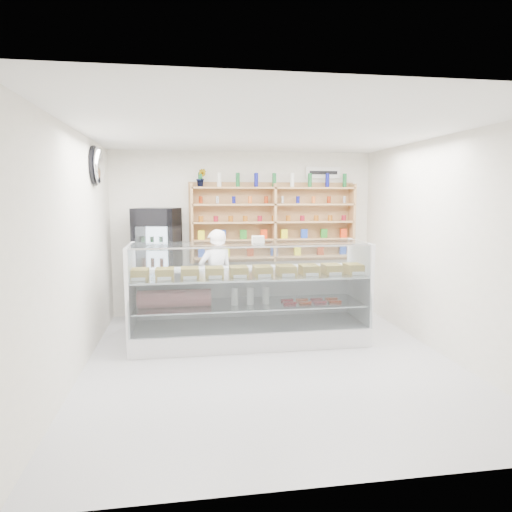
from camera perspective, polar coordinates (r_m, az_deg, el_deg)
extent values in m
plane|color=#B7B6BB|center=(5.83, 1.81, -12.99)|extent=(5.00, 5.00, 0.00)
plane|color=white|center=(5.52, 1.94, 15.42)|extent=(5.00, 5.00, 0.00)
plane|color=silver|center=(7.96, -1.50, 2.87)|extent=(4.50, 0.00, 4.50)
plane|color=silver|center=(3.11, 10.54, -4.45)|extent=(4.50, 0.00, 4.50)
plane|color=silver|center=(5.54, -21.64, 0.34)|extent=(0.00, 5.00, 5.00)
plane|color=silver|center=(6.32, 22.36, 1.12)|extent=(0.00, 5.00, 5.00)
cube|color=white|center=(6.48, -0.79, -9.61)|extent=(3.24, 0.92, 0.27)
cube|color=white|center=(6.77, -1.31, -4.70)|extent=(3.24, 0.05, 0.68)
cube|color=silver|center=(6.37, -0.80, -6.03)|extent=(3.11, 0.81, 0.02)
cube|color=silver|center=(6.29, -0.80, -2.48)|extent=(3.18, 0.84, 0.02)
cube|color=silver|center=(5.88, -0.19, -4.31)|extent=(3.18, 0.13, 1.13)
cube|color=silver|center=(6.17, -0.74, 1.58)|extent=(3.18, 0.64, 0.01)
imported|color=white|center=(7.17, -5.02, -2.78)|extent=(0.64, 0.52, 1.53)
cube|color=black|center=(7.60, -12.14, -1.12)|extent=(0.79, 0.78, 1.85)
cube|color=#310538|center=(7.23, -11.91, 4.73)|extent=(0.64, 0.17, 0.26)
cube|color=silver|center=(7.30, -11.70, -2.11)|extent=(0.55, 0.13, 1.46)
cube|color=tan|center=(7.72, -8.00, 4.07)|extent=(0.04, 0.28, 1.33)
cube|color=tan|center=(7.87, 2.27, 4.20)|extent=(0.04, 0.28, 1.33)
cube|color=tan|center=(8.25, 11.88, 4.20)|extent=(0.04, 0.28, 1.33)
cube|color=tan|center=(7.92, 2.25, -0.07)|extent=(2.80, 0.28, 0.03)
cube|color=tan|center=(7.89, 2.26, 2.09)|extent=(2.80, 0.28, 0.03)
cube|color=tan|center=(7.87, 2.27, 4.27)|extent=(2.80, 0.28, 0.03)
cube|color=tan|center=(7.86, 2.28, 6.45)|extent=(2.80, 0.28, 0.03)
cube|color=tan|center=(7.86, 2.29, 8.50)|extent=(2.80, 0.28, 0.03)
imported|color=#1E6626|center=(7.72, -6.88, 9.67)|extent=(0.18, 0.16, 0.29)
ellipsoid|color=silver|center=(6.68, -19.12, 10.61)|extent=(0.15, 0.50, 0.50)
cube|color=white|center=(8.21, 8.40, 10.26)|extent=(0.62, 0.03, 0.20)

